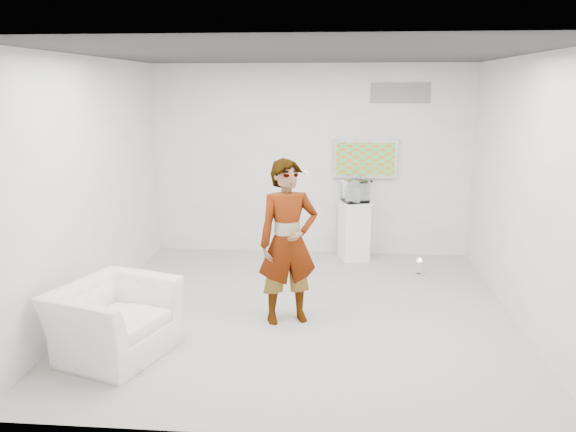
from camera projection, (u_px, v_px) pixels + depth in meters
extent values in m
cube|color=#B0ACA1|center=(301.00, 311.00, 6.78)|extent=(5.00, 5.00, 0.01)
cube|color=#2D2E30|center=(302.00, 54.00, 6.11)|extent=(5.00, 5.00, 0.01)
cube|color=white|center=(311.00, 161.00, 8.87)|extent=(5.00, 0.01, 3.00)
cube|color=white|center=(280.00, 252.00, 4.02)|extent=(5.00, 0.01, 3.00)
cube|color=white|center=(91.00, 186.00, 6.65)|extent=(0.01, 5.00, 3.00)
cube|color=white|center=(525.00, 193.00, 6.24)|extent=(0.01, 5.00, 3.00)
cube|color=silver|center=(365.00, 159.00, 8.74)|extent=(1.00, 0.08, 0.60)
cube|color=slate|center=(400.00, 93.00, 8.51)|extent=(0.90, 0.02, 0.30)
imported|color=white|center=(288.00, 242.00, 6.32)|extent=(0.80, 0.66, 1.88)
imported|color=white|center=(114.00, 320.00, 5.64)|extent=(1.28, 1.37, 0.72)
cube|color=white|center=(354.00, 231.00, 8.73)|extent=(0.55, 0.55, 0.92)
cylinder|color=white|center=(419.00, 268.00, 8.01)|extent=(0.20, 0.20, 0.25)
cube|color=white|center=(355.00, 191.00, 8.59)|extent=(0.44, 0.44, 0.35)
cube|color=white|center=(355.00, 194.00, 8.60)|extent=(0.13, 0.17, 0.23)
cube|color=white|center=(306.00, 173.00, 6.35)|extent=(0.07, 0.16, 0.04)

